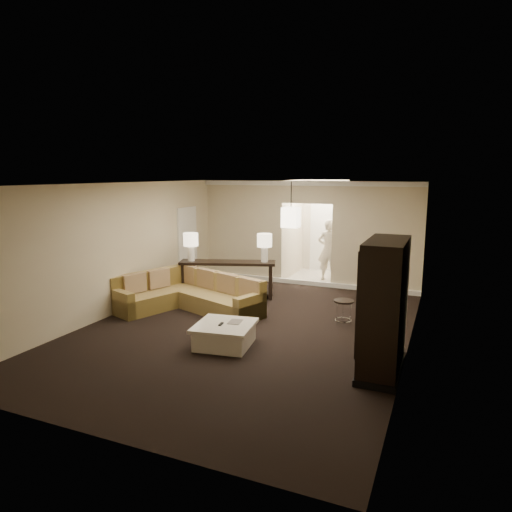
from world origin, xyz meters
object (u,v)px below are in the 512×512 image
at_px(drink_table, 344,307).
at_px(person, 329,247).
at_px(console_table, 228,276).
at_px(armoire, 383,310).
at_px(sectional_sofa, 189,295).
at_px(coffee_table, 225,334).

distance_m(drink_table, person, 3.92).
bearing_deg(console_table, armoire, -54.35).
bearing_deg(armoire, sectional_sofa, 159.66).
height_order(coffee_table, console_table, console_table).
bearing_deg(sectional_sofa, console_table, 94.46).
height_order(console_table, person, person).
bearing_deg(drink_table, coffee_table, -130.61).
distance_m(coffee_table, person, 5.69).
distance_m(sectional_sofa, drink_table, 3.41).
relative_size(coffee_table, drink_table, 2.23).
height_order(sectional_sofa, armoire, armoire).
xyz_separation_m(coffee_table, armoire, (2.68, -0.00, 0.77)).
relative_size(sectional_sofa, armoire, 1.62).
bearing_deg(sectional_sofa, armoire, -0.50).
bearing_deg(armoire, person, 111.73).
distance_m(sectional_sofa, armoire, 4.74).
height_order(console_table, drink_table, console_table).
bearing_deg(armoire, console_table, 144.46).
xyz_separation_m(coffee_table, person, (0.44, 5.62, 0.76)).
bearing_deg(coffee_table, armoire, -0.07).
xyz_separation_m(armoire, person, (-2.24, 5.62, -0.01)).
relative_size(drink_table, person, 0.26).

